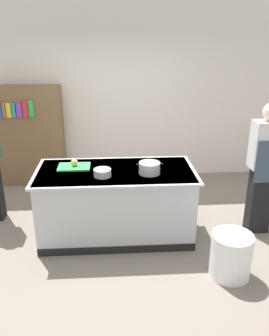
% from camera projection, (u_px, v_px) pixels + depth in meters
% --- Properties ---
extents(ground_plane, '(10.00, 10.00, 0.00)m').
position_uv_depth(ground_plane, '(117.00, 233.00, 4.62)').
color(ground_plane, slate).
extents(back_wall, '(6.40, 0.12, 3.00)m').
position_uv_depth(back_wall, '(113.00, 94.00, 6.03)').
color(back_wall, silver).
rests_on(back_wall, ground_plane).
extents(counter_island, '(1.98, 0.98, 0.90)m').
position_uv_depth(counter_island, '(116.00, 202.00, 4.45)').
color(counter_island, '#B7BABF').
rests_on(counter_island, ground_plane).
extents(cutting_board, '(0.40, 0.28, 0.02)m').
position_uv_depth(cutting_board, '(74.00, 167.00, 4.39)').
color(cutting_board, green).
rests_on(cutting_board, counter_island).
extents(onion, '(0.09, 0.09, 0.09)m').
position_uv_depth(onion, '(74.00, 163.00, 4.37)').
color(onion, tan).
rests_on(onion, cutting_board).
extents(stock_pot, '(0.32, 0.26, 0.14)m').
position_uv_depth(stock_pot, '(150.00, 168.00, 4.18)').
color(stock_pot, '#B7BABF').
rests_on(stock_pot, counter_island).
extents(mixing_bowl, '(0.21, 0.21, 0.09)m').
position_uv_depth(mixing_bowl, '(102.00, 173.00, 4.11)').
color(mixing_bowl, '#B7BABF').
rests_on(mixing_bowl, counter_island).
extents(trash_bin, '(0.44, 0.44, 0.50)m').
position_uv_depth(trash_bin, '(231.00, 255.00, 3.75)').
color(trash_bin, white).
rests_on(trash_bin, ground_plane).
extents(person_chef, '(0.38, 0.25, 1.72)m').
position_uv_depth(person_chef, '(264.00, 167.00, 4.38)').
color(person_chef, black).
rests_on(person_chef, ground_plane).
extents(bookshelf, '(1.10, 0.31, 1.70)m').
position_uv_depth(bookshelf, '(31.00, 136.00, 5.90)').
color(bookshelf, brown).
rests_on(bookshelf, ground_plane).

